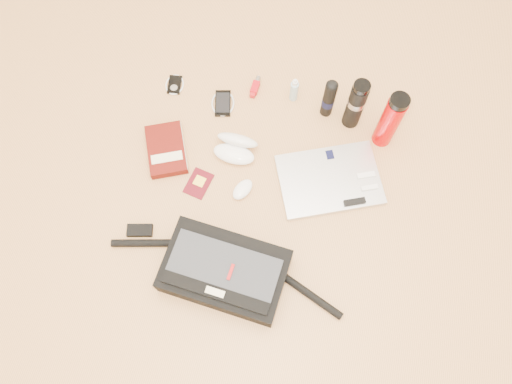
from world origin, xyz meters
TOP-DOWN VIEW (x-y plane):
  - ground at (0.00, 0.00)m, footprint 4.00×4.00m
  - messenger_bag at (-0.06, -0.27)m, footprint 0.84×0.28m
  - laptop at (0.23, 0.16)m, footprint 0.44×0.38m
  - book at (-0.39, 0.14)m, footprint 0.21×0.25m
  - passport at (-0.24, 0.04)m, footprint 0.10×0.12m
  - mouse at (-0.07, 0.05)m, footprint 0.09×0.11m
  - sunglasses_case at (-0.14, 0.20)m, footprint 0.16×0.14m
  - ipod at (-0.45, 0.43)m, footprint 0.08×0.09m
  - phone at (-0.24, 0.39)m, footprint 0.11×0.13m
  - inhaler at (-0.13, 0.49)m, footprint 0.03×0.10m
  - spray_bottle at (0.03, 0.48)m, footprint 0.04×0.04m
  - aerosol_can at (0.17, 0.45)m, footprint 0.06×0.06m
  - thermos_black at (0.27, 0.43)m, footprint 0.09×0.09m
  - thermos_red at (0.40, 0.38)m, footprint 0.10×0.10m

SIDE VIEW (x-z plane):
  - ground at x=0.00m, z-range 0.00..0.00m
  - passport at x=-0.24m, z-range 0.00..0.01m
  - ipod at x=-0.45m, z-range 0.00..0.01m
  - phone at x=-0.24m, z-range 0.00..0.01m
  - laptop at x=0.23m, z-range -0.01..0.03m
  - inhaler at x=-0.13m, z-range 0.00..0.03m
  - mouse at x=-0.07m, z-range 0.00..0.03m
  - book at x=-0.39m, z-range 0.00..0.04m
  - sunglasses_case at x=-0.14m, z-range -0.01..0.08m
  - messenger_bag at x=-0.06m, z-range -0.01..0.11m
  - spray_bottle at x=0.03m, z-range -0.01..0.12m
  - aerosol_can at x=0.17m, z-range 0.00..0.20m
  - thermos_black at x=0.27m, z-range 0.00..0.25m
  - thermos_red at x=0.40m, z-range 0.00..0.28m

